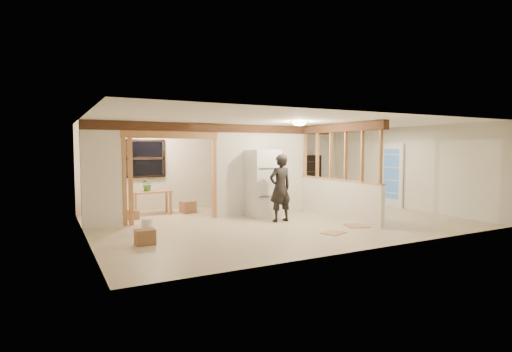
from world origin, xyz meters
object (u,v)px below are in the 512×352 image
woman (280,188)px  bookshelf (310,178)px  work_table (152,203)px  shop_vac (96,206)px  refrigerator (263,183)px

woman → bookshelf: (3.16, 3.14, -0.06)m
woman → work_table: 3.73m
work_table → shop_vac: (-1.41, 0.32, -0.04)m
shop_vac → work_table: bearing=-12.9°
bookshelf → woman: bearing=-135.2°
refrigerator → woman: size_ratio=1.06×
refrigerator → shop_vac: refrigerator is taller
refrigerator → bookshelf: refrigerator is taller
refrigerator → shop_vac: size_ratio=3.19×
woman → refrigerator: bearing=-91.9°
refrigerator → shop_vac: (-4.01, 2.05, -0.62)m
work_table → bookshelf: bearing=2.8°
woman → work_table: bearing=-48.0°
shop_vac → bookshelf: (7.19, 0.22, 0.51)m
woman → bookshelf: bearing=-138.3°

